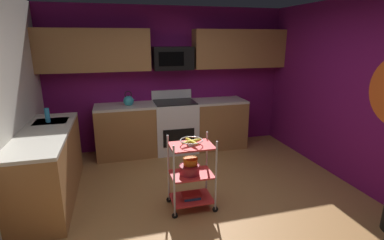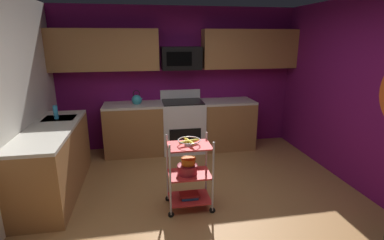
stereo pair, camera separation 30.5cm
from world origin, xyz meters
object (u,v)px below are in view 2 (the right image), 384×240
object	(u,v)px
fruit_bowl	(189,141)
dish_soap_bottle	(56,112)
microwave	(181,58)
mixing_bowl_small	(188,161)
oven_range	(183,125)
kettle	(137,100)
rolling_cart	(189,174)
mixing_bowl_large	(187,169)
book_stack	(189,196)

from	to	relation	value
fruit_bowl	dish_soap_bottle	bearing A→B (deg)	146.81
microwave	dish_soap_bottle	xyz separation A→B (m)	(-1.96, -0.91, -0.68)
microwave	mixing_bowl_small	distance (m)	2.32
oven_range	kettle	size ratio (longest dim) A/B	4.17
rolling_cart	fruit_bowl	xyz separation A→B (m)	(0.00, -0.00, 0.42)
rolling_cart	mixing_bowl_large	size ratio (longest dim) A/B	3.63
book_stack	rolling_cart	bearing A→B (deg)	-135.00
book_stack	dish_soap_bottle	distance (m)	2.27
oven_range	dish_soap_bottle	distance (m)	2.19
rolling_cart	book_stack	distance (m)	0.29
fruit_bowl	dish_soap_bottle	xyz separation A→B (m)	(-1.76, 1.15, 0.14)
oven_range	microwave	size ratio (longest dim) A/B	1.57
kettle	mixing_bowl_large	bearing A→B (deg)	-73.24
mixing_bowl_small	dish_soap_bottle	world-z (taller)	dish_soap_bottle
mixing_bowl_small	kettle	world-z (taller)	kettle
oven_range	kettle	bearing A→B (deg)	-179.73
microwave	dish_soap_bottle	distance (m)	2.26
microwave	mixing_bowl_large	distance (m)	2.38
rolling_cart	book_stack	bearing A→B (deg)	45.00
rolling_cart	mixing_bowl_large	distance (m)	0.07
oven_range	microwave	bearing A→B (deg)	90.26
mixing_bowl_small	fruit_bowl	bearing A→B (deg)	-64.08
mixing_bowl_small	dish_soap_bottle	distance (m)	2.12
rolling_cart	mixing_bowl_small	bearing A→B (deg)	115.92
oven_range	rolling_cart	size ratio (longest dim) A/B	1.20
oven_range	dish_soap_bottle	bearing A→B (deg)	-157.68
dish_soap_bottle	oven_range	bearing A→B (deg)	22.32
fruit_bowl	kettle	world-z (taller)	kettle
rolling_cart	fruit_bowl	world-z (taller)	rolling_cart
oven_range	fruit_bowl	world-z (taller)	oven_range
rolling_cart	kettle	world-z (taller)	kettle
oven_range	fruit_bowl	size ratio (longest dim) A/B	4.04
book_stack	mixing_bowl_small	bearing A→B (deg)	115.92
microwave	book_stack	distance (m)	2.58
book_stack	microwave	bearing A→B (deg)	84.36
mixing_bowl_small	book_stack	size ratio (longest dim) A/B	0.77
mixing_bowl_small	dish_soap_bottle	bearing A→B (deg)	147.09
dish_soap_bottle	microwave	bearing A→B (deg)	24.90
mixing_bowl_large	rolling_cart	bearing A→B (deg)	0.00
mixing_bowl_large	mixing_bowl_small	distance (m)	0.10
mixing_bowl_small	rolling_cart	bearing A→B (deg)	-64.08
mixing_bowl_small	book_stack	distance (m)	0.46
microwave	rolling_cart	world-z (taller)	microwave
rolling_cart	kettle	bearing A→B (deg)	107.44
oven_range	mixing_bowl_large	world-z (taller)	oven_range
oven_range	mixing_bowl_small	xyz separation A→B (m)	(-0.21, -1.94, 0.14)
mixing_bowl_large	dish_soap_bottle	size ratio (longest dim) A/B	1.26
fruit_bowl	mixing_bowl_large	bearing A→B (deg)	180.00
mixing_bowl_small	book_stack	bearing A→B (deg)	-64.08
mixing_bowl_small	microwave	bearing A→B (deg)	84.08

